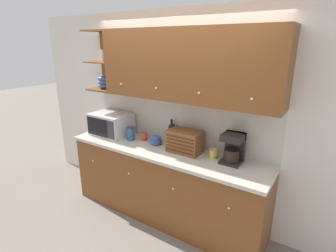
% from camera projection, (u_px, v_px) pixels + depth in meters
% --- Properties ---
extents(ground_plane, '(24.00, 24.00, 0.00)m').
position_uv_depth(ground_plane, '(176.00, 204.00, 3.76)').
color(ground_plane, slate).
extents(wall_back, '(5.00, 0.06, 2.60)m').
position_uv_depth(wall_back, '(178.00, 116.00, 3.39)').
color(wall_back, silver).
rests_on(wall_back, ground_plane).
extents(counter_unit, '(2.62, 0.62, 0.95)m').
position_uv_depth(counter_unit, '(164.00, 183.00, 3.38)').
color(counter_unit, brown).
rests_on(counter_unit, ground_plane).
extents(backsplash_panel, '(2.60, 0.01, 0.62)m').
position_uv_depth(backsplash_panel, '(177.00, 120.00, 3.37)').
color(backsplash_panel, beige).
rests_on(backsplash_panel, counter_unit).
extents(upper_cabinets, '(2.60, 0.37, 0.80)m').
position_uv_depth(upper_cabinets, '(182.00, 65.00, 2.94)').
color(upper_cabinets, brown).
rests_on(upper_cabinets, backsplash_panel).
extents(microwave, '(0.54, 0.43, 0.31)m').
position_uv_depth(microwave, '(111.00, 124.00, 3.72)').
color(microwave, silver).
rests_on(microwave, counter_unit).
extents(storage_canister, '(0.11, 0.11, 0.18)m').
position_uv_depth(storage_canister, '(131.00, 134.00, 3.52)').
color(storage_canister, '#33567A').
rests_on(storage_canister, counter_unit).
extents(mug_blue_second, '(0.10, 0.08, 0.11)m').
position_uv_depth(mug_blue_second, '(144.00, 136.00, 3.52)').
color(mug_blue_second, '#B73D38').
rests_on(mug_blue_second, counter_unit).
extents(bowl_stack_on_counter, '(0.16, 0.16, 0.12)m').
position_uv_depth(bowl_stack_on_counter, '(156.00, 140.00, 3.38)').
color(bowl_stack_on_counter, '#3D5B93').
rests_on(bowl_stack_on_counter, counter_unit).
extents(wine_bottle, '(0.08, 0.08, 0.32)m').
position_uv_depth(wine_bottle, '(172.00, 132.00, 3.39)').
color(wine_bottle, black).
rests_on(wine_bottle, counter_unit).
extents(bread_box, '(0.40, 0.25, 0.27)m').
position_uv_depth(bread_box, '(185.00, 141.00, 3.12)').
color(bread_box, brown).
rests_on(bread_box, counter_unit).
extents(mug, '(0.10, 0.09, 0.10)m').
position_uv_depth(mug, '(213.00, 154.00, 2.97)').
color(mug, gold).
rests_on(mug, counter_unit).
extents(coffee_maker, '(0.22, 0.23, 0.33)m').
position_uv_depth(coffee_maker, '(233.00, 148.00, 2.84)').
color(coffee_maker, black).
rests_on(coffee_maker, counter_unit).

